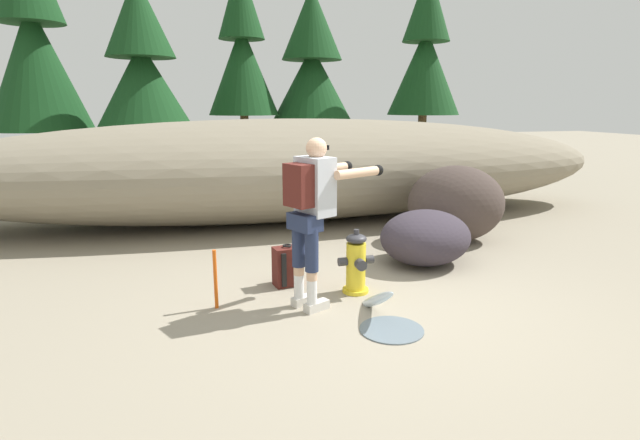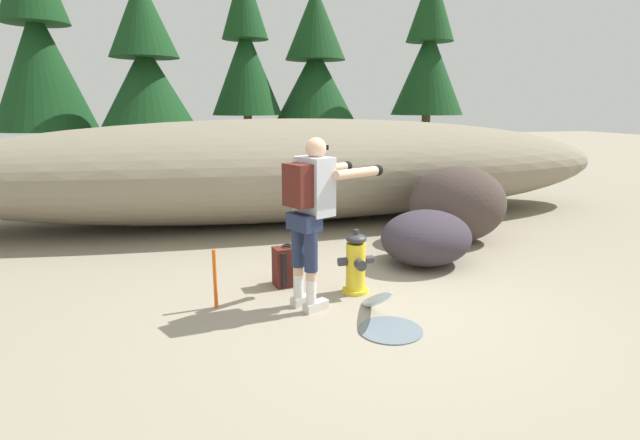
{
  "view_description": "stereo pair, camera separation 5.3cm",
  "coord_description": "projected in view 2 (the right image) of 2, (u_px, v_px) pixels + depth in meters",
  "views": [
    {
      "loc": [
        -1.73,
        -4.44,
        1.97
      ],
      "look_at": [
        -0.33,
        0.66,
        0.75
      ],
      "focal_mm": 28.0,
      "sensor_mm": 36.0,
      "label": 1
    },
    {
      "loc": [
        -1.68,
        -4.45,
        1.97
      ],
      "look_at": [
        -0.33,
        0.66,
        0.75
      ],
      "focal_mm": 28.0,
      "sensor_mm": 36.0,
      "label": 2
    }
  ],
  "objects": [
    {
      "name": "fire_hydrant",
      "position": [
        356.0,
        264.0,
        5.31
      ],
      "size": [
        0.39,
        0.34,
        0.7
      ],
      "color": "yellow",
      "rests_on": "ground_plane"
    },
    {
      "name": "dirt_embankment",
      "position": [
        288.0,
        169.0,
        8.73
      ],
      "size": [
        12.32,
        3.2,
        1.74
      ],
      "primitive_type": "ellipsoid",
      "color": "gray",
      "rests_on": "ground_plane"
    },
    {
      "name": "spare_backpack",
      "position": [
        287.0,
        266.0,
        5.56
      ],
      "size": [
        0.33,
        0.32,
        0.47
      ],
      "rotation": [
        0.0,
        0.0,
        1.73
      ],
      "color": "#511E19",
      "rests_on": "ground_plane"
    },
    {
      "name": "survey_stake",
      "position": [
        215.0,
        279.0,
        4.91
      ],
      "size": [
        0.04,
        0.04,
        0.6
      ],
      "primitive_type": "cylinder",
      "color": "#E55914",
      "rests_on": "ground_plane"
    },
    {
      "name": "hydrant_water_jet",
      "position": [
        379.0,
        309.0,
        4.72
      ],
      "size": [
        0.58,
        1.14,
        0.55
      ],
      "color": "silver",
      "rests_on": "ground_plane"
    },
    {
      "name": "pine_tree_far_left",
      "position": [
        38.0,
        42.0,
        12.91
      ],
      "size": [
        2.6,
        2.6,
        6.73
      ],
      "color": "#47331E",
      "rests_on": "ground_plane"
    },
    {
      "name": "utility_worker",
      "position": [
        313.0,
        202.0,
        4.77
      ],
      "size": [
        1.04,
        0.78,
        1.68
      ],
      "rotation": [
        0.0,
        0.0,
        0.45
      ],
      "color": "beige",
      "rests_on": "ground_plane"
    },
    {
      "name": "boulder_mid",
      "position": [
        457.0,
        204.0,
        7.29
      ],
      "size": [
        1.68,
        1.51,
        1.12
      ],
      "primitive_type": "ellipsoid",
      "rotation": [
        0.0,
        0.0,
        2.82
      ],
      "color": "#463934",
      "rests_on": "ground_plane"
    },
    {
      "name": "pine_tree_far_right",
      "position": [
        429.0,
        55.0,
        15.35
      ],
      "size": [
        2.24,
        2.24,
        6.05
      ],
      "color": "#47331E",
      "rests_on": "ground_plane"
    },
    {
      "name": "ground_plane",
      "position": [
        368.0,
        306.0,
        5.06
      ],
      "size": [
        56.0,
        56.0,
        0.04
      ],
      "primitive_type": "cube",
      "color": "gray"
    },
    {
      "name": "pine_tree_right",
      "position": [
        315.0,
        73.0,
        15.32
      ],
      "size": [
        2.84,
        2.84,
        5.46
      ],
      "color": "#47331E",
      "rests_on": "ground_plane"
    },
    {
      "name": "pine_tree_left",
      "position": [
        146.0,
        72.0,
        12.65
      ],
      "size": [
        2.65,
        2.65,
        5.1
      ],
      "color": "#47331E",
      "rests_on": "ground_plane"
    },
    {
      "name": "pine_tree_center",
      "position": [
        246.0,
        53.0,
        14.37
      ],
      "size": [
        2.04,
        2.04,
        5.92
      ],
      "color": "#47331E",
      "rests_on": "ground_plane"
    },
    {
      "name": "boulder_large",
      "position": [
        426.0,
        238.0,
        6.27
      ],
      "size": [
        1.57,
        1.5,
        0.69
      ],
      "primitive_type": "ellipsoid",
      "rotation": [
        0.0,
        0.0,
        3.61
      ],
      "color": "#362F38",
      "rests_on": "ground_plane"
    }
  ]
}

